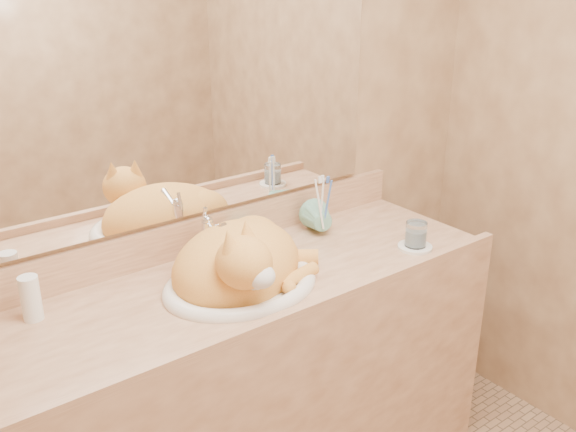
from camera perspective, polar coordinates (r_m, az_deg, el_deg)
wall_back at (r=2.01m, az=-8.01°, el=7.53°), size 2.40×0.02×2.50m
vanity_counter at (r=2.16m, az=-3.06°, el=-15.64°), size 1.60×0.55×0.85m
mirror at (r=1.97m, az=-8.05°, el=11.41°), size 1.30×0.02×0.80m
sink_basin at (r=1.86m, az=-4.28°, el=-4.28°), size 0.53×0.47×0.14m
faucet at (r=1.99m, az=-7.11°, el=-2.04°), size 0.06×0.13×0.18m
cat at (r=1.88m, az=-4.25°, el=-3.85°), size 0.55×0.50×0.24m
soap_dispenser at (r=2.07m, az=-2.09°, el=-1.00°), size 0.09×0.09×0.17m
toothbrush_cup at (r=2.19m, az=3.16°, el=-0.72°), size 0.14×0.14×0.10m
toothbrushes at (r=2.16m, az=3.20°, el=1.30°), size 0.04×0.04×0.23m
saucer at (r=2.17m, az=11.22°, el=-2.71°), size 0.11×0.11×0.01m
water_glass at (r=2.15m, az=11.31°, el=-1.59°), size 0.07×0.07×0.08m
lotion_bottle at (r=1.83m, az=-21.90°, el=-6.80°), size 0.05×0.05×0.13m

